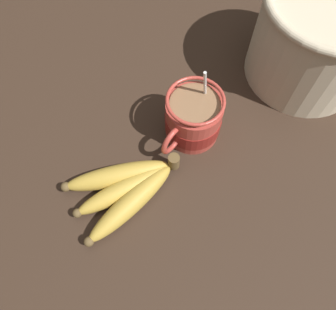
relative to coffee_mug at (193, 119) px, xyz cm
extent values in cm
cube|color=#332319|center=(6.59, 3.23, -6.26)|extent=(121.86, 121.86, 3.64)
cylinder|color=#B23D33|center=(-0.11, 0.00, -0.13)|extent=(9.83, 9.83, 8.61)
cylinder|color=maroon|center=(-0.11, 0.00, -0.99)|extent=(10.03, 10.03, 3.45)
torus|color=#B23D33|center=(5.75, 0.00, 0.49)|extent=(5.63, 0.90, 5.63)
cylinder|color=#846042|center=(-0.11, 0.00, 4.27)|extent=(8.63, 8.63, 0.40)
torus|color=#B23D33|center=(-0.11, 0.00, 5.42)|extent=(9.83, 9.83, 0.60)
cylinder|color=silver|center=(-3.00, 0.00, 3.82)|extent=(2.83, 0.50, 13.60)
ellipsoid|color=silver|center=(-1.83, 0.00, -2.94)|extent=(3.00, 2.00, 0.80)
cylinder|color=brown|center=(7.91, 1.99, -1.80)|extent=(2.00, 2.00, 3.00)
ellipsoid|color=#B79338|center=(15.65, -4.04, -2.57)|extent=(16.20, 13.78, 3.74)
sphere|color=brown|center=(22.60, -9.45, -2.57)|extent=(1.68, 1.68, 1.68)
ellipsoid|color=#B79338|center=(16.70, -1.57, -2.73)|extent=(17.01, 9.55, 3.42)
sphere|color=brown|center=(24.56, -4.76, -2.73)|extent=(1.54, 1.54, 1.54)
ellipsoid|color=#B79338|center=(17.77, 0.91, -2.62)|extent=(18.12, 5.55, 3.63)
sphere|color=brown|center=(26.63, -0.06, -2.62)|extent=(1.63, 1.63, 1.63)
cylinder|color=beige|center=(-25.68, 9.01, 3.98)|extent=(23.09, 23.09, 16.83)
camera|label=1|loc=(26.97, 15.93, 48.88)|focal=35.00mm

